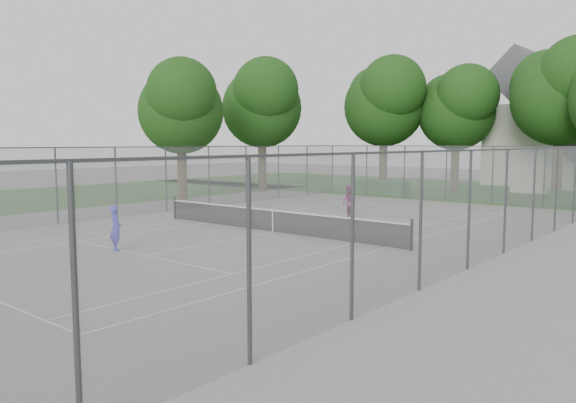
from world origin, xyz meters
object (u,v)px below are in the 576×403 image
Objects in this scene: tennis_net at (273,220)px; house at (555,134)px; woman_player at (349,203)px; girl_player at (116,228)px.

tennis_net is 1.18× the size of house.
tennis_net is 7.55× the size of woman_player.
house is 6.41× the size of woman_player.
girl_player is at bearing -79.86° from woman_player.
house reaches higher than tennis_net.
tennis_net is at bearing -75.81° from woman_player.
tennis_net is 29.18m from house.
girl_player is (-4.92, -35.22, -3.62)m from house.
girl_player is at bearing -103.02° from tennis_net.
woman_player is (0.52, 4.97, 0.34)m from tennis_net.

